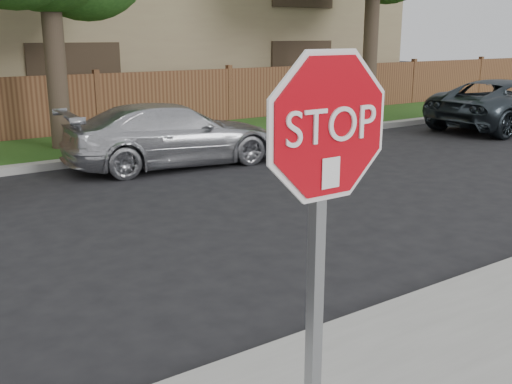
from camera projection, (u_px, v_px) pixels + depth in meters
stop_sign at (324, 191)px, 2.91m from camera, size 1.01×0.13×2.55m
sedan_right at (172, 135)px, 11.94m from camera, size 4.46×2.16×1.25m
sedan_far_right at (507, 104)px, 16.64m from camera, size 4.98×2.40×1.37m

